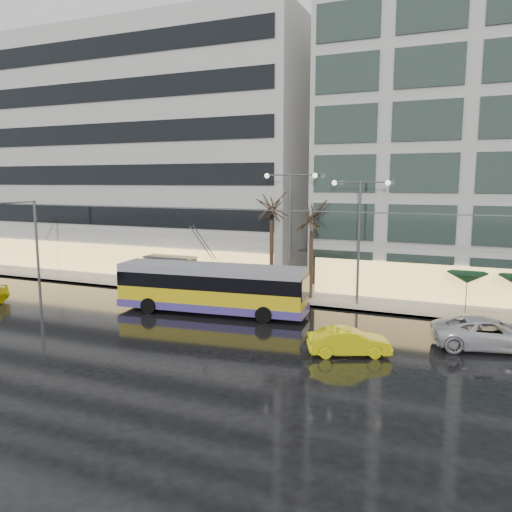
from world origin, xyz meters
The scene contains 17 objects.
ground centered at (0.00, 0.00, 0.00)m, with size 140.00×140.00×0.00m, color black.
sidewalk centered at (2.00, 14.00, 0.07)m, with size 80.00×10.00×0.15m, color gray.
kerb centered at (2.00, 9.05, 0.07)m, with size 80.00×0.10×0.15m, color slate.
building_left centered at (-16.00, 19.00, 11.15)m, with size 34.00×14.00×22.00m, color #B7B5AF.
trolleybus centered at (-1.43, 5.05, 1.57)m, with size 12.71×5.24×5.81m.
catenary centered at (1.00, 7.94, 4.25)m, with size 42.24×5.12×7.00m.
bus_shelter centered at (-8.38, 10.69, 1.96)m, with size 4.20×1.60×2.51m.
street_lamp_near centered at (2.00, 10.80, 5.99)m, with size 3.96×0.36×9.03m.
street_lamp_far centered at (7.00, 10.80, 5.71)m, with size 3.96×0.36×8.53m.
tree_a centered at (0.50, 11.00, 7.09)m, with size 3.20×3.20×8.40m.
tree_b centered at (3.50, 11.20, 6.40)m, with size 3.20×3.20×7.70m.
parasol_a centered at (14.00, 11.00, 2.45)m, with size 2.50×2.50×2.65m.
taxi_b centered at (8.61, 0.60, 0.68)m, with size 1.43×4.10×1.35m, color yellow.
sedan_silver centered at (15.18, 4.35, 0.80)m, with size 2.67×5.78×1.61m, color silver.
pedestrian_a centered at (-6.81, 10.15, 1.63)m, with size 1.12×1.13×2.19m.
pedestrian_b centered at (-6.44, 9.94, 0.95)m, with size 0.78×0.61×1.59m.
pedestrian_c centered at (-9.47, 10.67, 1.27)m, with size 1.29×0.99×2.11m.
Camera 1 is at (13.55, -23.32, 8.61)m, focal length 35.00 mm.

